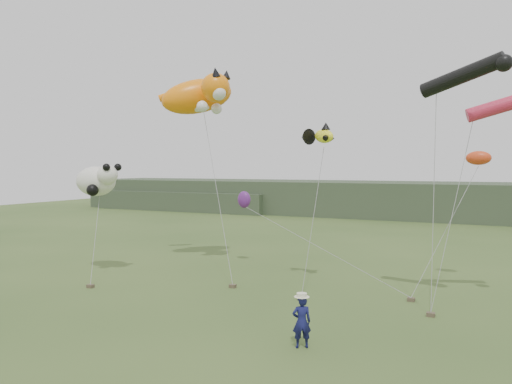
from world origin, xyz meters
TOP-DOWN VIEW (x-y plane):
  - ground at (0.00, 0.00)m, footprint 120.00×120.00m
  - headland at (-3.11, 44.69)m, footprint 90.00×13.00m
  - festival_attendant at (2.35, -0.30)m, footprint 0.73×0.66m
  - sandbag_anchors at (-0.48, 5.08)m, footprint 15.53×4.46m
  - cat_kite at (-7.81, 9.89)m, footprint 5.77×4.71m
  - fish_kite at (0.07, 7.72)m, footprint 2.18×1.42m
  - tube_kites at (7.53, 7.11)m, footprint 5.06×2.83m
  - panda_kite at (-11.52, 5.34)m, footprint 2.83×1.83m
  - misc_kites at (1.36, 11.47)m, footprint 13.69×1.00m

SIDE VIEW (x-z plane):
  - ground at x=0.00m, z-range 0.00..0.00m
  - sandbag_anchors at x=-0.48m, z-range 0.00..0.16m
  - festival_attendant at x=2.35m, z-range 0.00..1.67m
  - headland at x=-3.11m, z-range -0.08..3.92m
  - panda_kite at x=-11.52m, z-range 4.17..5.93m
  - misc_kites at x=1.36m, z-range 3.55..6.77m
  - fish_kite at x=0.07m, z-range 6.74..7.78m
  - tube_kites at x=7.53m, z-range 7.71..10.23m
  - cat_kite at x=-7.81m, z-range 8.54..11.41m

